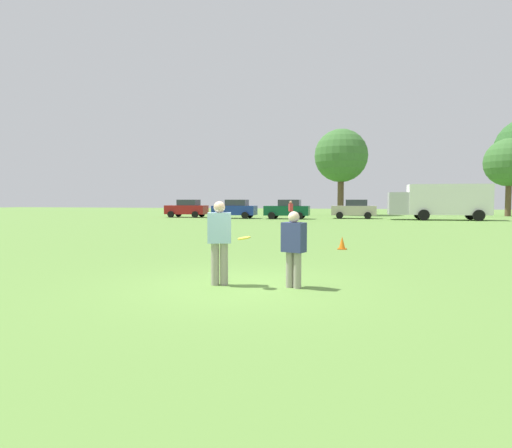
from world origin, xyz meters
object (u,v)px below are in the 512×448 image
(parked_car_mid_right, at_px, (354,209))
(box_truck, at_px, (440,200))
(parked_car_center, at_px, (288,209))
(player_defender, at_px, (294,245))
(bystander_sideline_watcher, at_px, (291,210))
(traffic_cone, at_px, (342,243))
(parked_car_near_left, at_px, (187,208))
(frisbee, at_px, (244,238))
(parked_car_mid_left, at_px, (235,209))
(player_thrower, at_px, (219,238))

(parked_car_mid_right, bearing_deg, box_truck, -9.50)
(parked_car_mid_right, distance_m, box_truck, 7.69)
(parked_car_center, relative_size, parked_car_mid_right, 1.00)
(player_defender, relative_size, bystander_sideline_watcher, 0.92)
(traffic_cone, relative_size, bystander_sideline_watcher, 0.28)
(traffic_cone, xyz_separation_m, parked_car_near_left, (-17.22, 25.64, 0.69))
(frisbee, distance_m, parked_car_mid_right, 34.63)
(traffic_cone, relative_size, parked_car_near_left, 0.11)
(parked_car_mid_left, xyz_separation_m, parked_car_center, (5.18, 0.07, 0.00))
(frisbee, bearing_deg, box_truck, 75.40)
(player_defender, relative_size, frisbee, 5.79)
(frisbee, height_order, traffic_cone, frisbee)
(frisbee, distance_m, traffic_cone, 7.87)
(parked_car_center, distance_m, box_truck, 13.71)
(frisbee, relative_size, parked_car_center, 0.06)
(box_truck, xyz_separation_m, bystander_sideline_watcher, (-12.33, -6.91, -0.77))
(player_defender, xyz_separation_m, traffic_cone, (0.56, 7.41, -0.66))
(player_defender, bearing_deg, parked_car_center, 100.53)
(parked_car_near_left, distance_m, parked_car_center, 10.78)
(parked_car_near_left, distance_m, parked_car_mid_right, 16.87)
(parked_car_mid_right, bearing_deg, parked_car_mid_left, -167.72)
(player_thrower, xyz_separation_m, parked_car_mid_right, (1.73, 34.45, -0.09))
(frisbee, bearing_deg, parked_car_mid_right, 88.11)
(frisbee, relative_size, parked_car_mid_left, 0.06)
(frisbee, relative_size, parked_car_mid_right, 0.06)
(bystander_sideline_watcher, bearing_deg, traffic_cone, -74.53)
(player_defender, relative_size, parked_car_near_left, 0.37)
(player_thrower, bearing_deg, traffic_cone, 74.08)
(traffic_cone, relative_size, parked_car_mid_right, 0.11)
(bystander_sideline_watcher, bearing_deg, parked_car_mid_left, 138.59)
(player_thrower, bearing_deg, box_truck, 74.38)
(player_thrower, distance_m, player_defender, 1.59)
(parked_car_center, height_order, parked_car_mid_right, same)
(parked_car_near_left, distance_m, box_truck, 24.37)
(parked_car_center, bearing_deg, traffic_cone, -75.17)
(player_thrower, height_order, parked_car_mid_right, parked_car_mid_right)
(player_thrower, relative_size, frisbee, 6.54)
(box_truck, bearing_deg, parked_car_center, -175.29)
(bystander_sideline_watcher, bearing_deg, player_defender, -79.97)
(player_defender, bearing_deg, parked_car_near_left, 116.76)
(player_thrower, bearing_deg, frisbee, -15.54)
(parked_car_mid_left, xyz_separation_m, box_truck, (18.81, 1.19, 0.83))
(parked_car_mid_right, distance_m, bystander_sideline_watcher, 9.47)
(bystander_sideline_watcher, bearing_deg, frisbee, -82.16)
(parked_car_mid_right, bearing_deg, bystander_sideline_watcher, -120.34)
(parked_car_mid_left, distance_m, bystander_sideline_watcher, 8.65)
(box_truck, bearing_deg, frisbee, -104.60)
(traffic_cone, bearing_deg, parked_car_mid_right, 90.87)
(parked_car_mid_left, relative_size, box_truck, 0.50)
(parked_car_near_left, bearing_deg, parked_car_center, -5.80)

